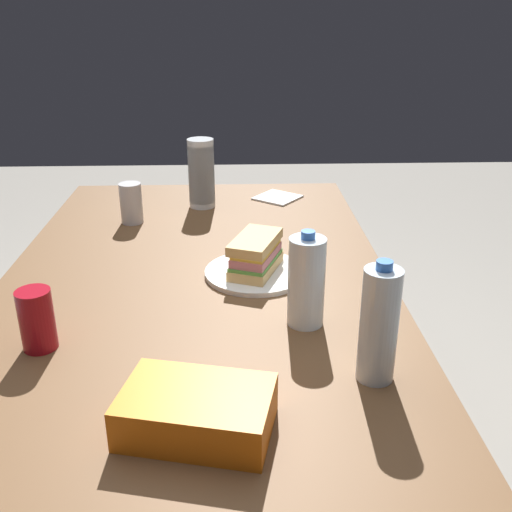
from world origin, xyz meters
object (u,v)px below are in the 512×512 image
(dining_table, at_px, (195,324))
(soda_can_red, at_px, (37,320))
(sandwich, at_px, (256,254))
(paper_plate, at_px, (256,272))
(plastic_cup_stack, at_px, (201,173))
(water_bottle_spare, at_px, (379,325))
(chip_bag, at_px, (197,411))
(water_bottle_tall, at_px, (306,281))
(soda_can_silver, at_px, (131,203))

(dining_table, height_order, soda_can_red, soda_can_red)
(sandwich, xyz_separation_m, soda_can_red, (-0.32, 0.43, 0.01))
(paper_plate, bearing_deg, plastic_cup_stack, 16.19)
(water_bottle_spare, bearing_deg, plastic_cup_stack, 19.78)
(dining_table, xyz_separation_m, chip_bag, (-0.48, -0.03, 0.12))
(soda_can_red, bearing_deg, water_bottle_tall, -81.65)
(paper_plate, height_order, plastic_cup_stack, plastic_cup_stack)
(dining_table, height_order, plastic_cup_stack, plastic_cup_stack)
(sandwich, height_order, water_bottle_spare, water_bottle_spare)
(chip_bag, distance_m, soda_can_silver, 0.99)
(soda_can_red, xyz_separation_m, plastic_cup_stack, (0.85, -0.27, 0.05))
(plastic_cup_stack, distance_m, soda_can_silver, 0.26)
(soda_can_silver, bearing_deg, dining_table, -156.04)
(paper_plate, distance_m, water_bottle_tall, 0.27)
(paper_plate, relative_size, water_bottle_tall, 1.23)
(paper_plate, distance_m, soda_can_silver, 0.53)
(chip_bag, height_order, water_bottle_spare, water_bottle_spare)
(water_bottle_spare, bearing_deg, chip_bag, 112.90)
(sandwich, xyz_separation_m, chip_bag, (-0.57, 0.11, -0.02))
(paper_plate, bearing_deg, soda_can_red, 126.45)
(sandwich, xyz_separation_m, water_bottle_tall, (-0.24, -0.09, 0.04))
(chip_bag, bearing_deg, water_bottle_tall, -109.41)
(dining_table, bearing_deg, soda_can_red, 128.62)
(soda_can_red, height_order, water_bottle_tall, water_bottle_tall)
(chip_bag, relative_size, water_bottle_spare, 1.02)
(plastic_cup_stack, height_order, water_bottle_spare, water_bottle_spare)
(plastic_cup_stack, xyz_separation_m, water_bottle_spare, (-0.97, -0.35, -0.00))
(soda_can_red, distance_m, plastic_cup_stack, 0.90)
(sandwich, distance_m, soda_can_silver, 0.53)
(sandwich, distance_m, water_bottle_tall, 0.26)
(water_bottle_spare, bearing_deg, water_bottle_tall, 27.11)
(dining_table, bearing_deg, sandwich, -56.82)
(soda_can_red, height_order, chip_bag, soda_can_red)
(sandwich, bearing_deg, dining_table, 123.18)
(water_bottle_spare, xyz_separation_m, soda_can_silver, (0.83, 0.56, -0.05))
(water_bottle_spare, bearing_deg, soda_can_silver, 33.89)
(soda_can_red, height_order, soda_can_silver, same)
(water_bottle_tall, xyz_separation_m, water_bottle_spare, (-0.20, -0.10, 0.01))
(soda_can_red, distance_m, soda_can_silver, 0.71)
(dining_table, height_order, paper_plate, paper_plate)
(chip_bag, bearing_deg, plastic_cup_stack, -75.07)
(soda_can_silver, bearing_deg, chip_bag, -165.43)
(water_bottle_tall, bearing_deg, soda_can_red, 98.35)
(paper_plate, distance_m, soda_can_red, 0.53)
(dining_table, distance_m, water_bottle_tall, 0.33)
(water_bottle_spare, relative_size, soda_can_silver, 1.85)
(chip_bag, xyz_separation_m, soda_can_silver, (0.96, 0.25, 0.03))
(water_bottle_spare, bearing_deg, sandwich, 23.82)
(soda_can_red, bearing_deg, chip_bag, -128.50)
(plastic_cup_stack, height_order, soda_can_silver, plastic_cup_stack)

